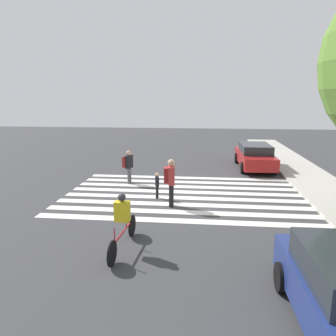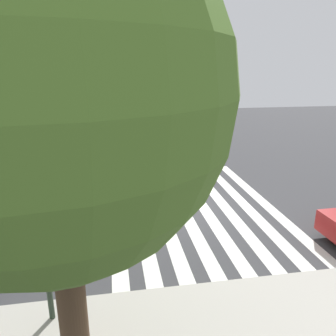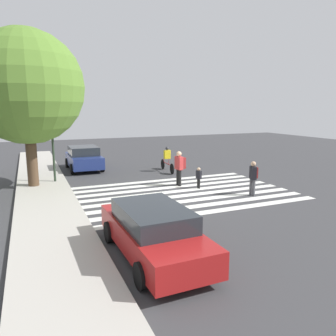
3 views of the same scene
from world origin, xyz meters
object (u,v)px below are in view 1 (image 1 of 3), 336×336
(pedestrian_adult_yellow_jacket, at_px, (128,164))
(car_parked_far_curb, at_px, (255,156))
(cyclist_far_lane, at_px, (122,220))
(pedestrian_adult_tall_backpack, at_px, (170,179))
(pedestrian_child_with_backpack, at_px, (157,184))

(pedestrian_adult_yellow_jacket, bearing_deg, car_parked_far_curb, 139.86)
(pedestrian_adult_yellow_jacket, xyz_separation_m, cyclist_far_lane, (6.91, 1.42, -0.08))
(pedestrian_adult_tall_backpack, relative_size, pedestrian_child_with_backpack, 1.70)
(pedestrian_adult_tall_backpack, bearing_deg, pedestrian_adult_yellow_jacket, -150.02)
(pedestrian_adult_tall_backpack, bearing_deg, pedestrian_child_with_backpack, -152.41)
(cyclist_far_lane, xyz_separation_m, car_parked_far_curb, (-11.08, 5.15, -0.13))
(pedestrian_child_with_backpack, height_order, cyclist_far_lane, cyclist_far_lane)
(pedestrian_child_with_backpack, height_order, pedestrian_adult_yellow_jacket, pedestrian_adult_yellow_jacket)
(pedestrian_adult_yellow_jacket, distance_m, cyclist_far_lane, 7.06)
(pedestrian_child_with_backpack, xyz_separation_m, car_parked_far_curb, (-6.35, 4.87, 0.13))
(car_parked_far_curb, bearing_deg, pedestrian_adult_yellow_jacket, -58.63)
(pedestrian_adult_tall_backpack, height_order, car_parked_far_curb, pedestrian_adult_tall_backpack)
(pedestrian_adult_tall_backpack, height_order, cyclist_far_lane, pedestrian_adult_tall_backpack)
(pedestrian_adult_tall_backpack, xyz_separation_m, pedestrian_adult_yellow_jacket, (-3.10, -2.33, -0.12))
(pedestrian_adult_yellow_jacket, height_order, cyclist_far_lane, same)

